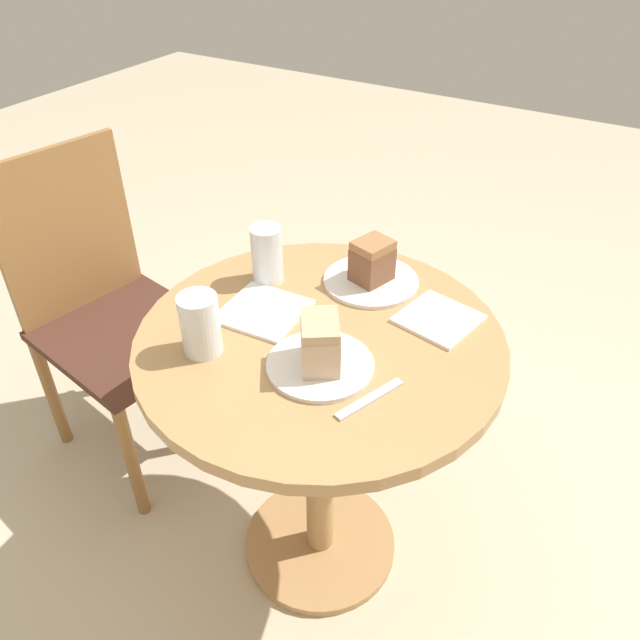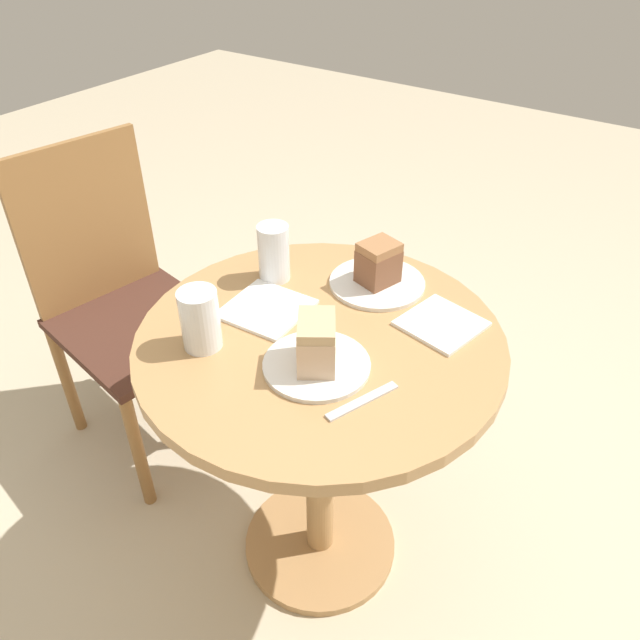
{
  "view_description": "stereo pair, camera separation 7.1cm",
  "coord_description": "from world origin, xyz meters",
  "px_view_note": "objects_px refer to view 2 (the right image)",
  "views": [
    {
      "loc": [
        -0.88,
        -0.52,
        1.54
      ],
      "look_at": [
        0.0,
        0.0,
        0.78
      ],
      "focal_mm": 35.0,
      "sensor_mm": 36.0,
      "label": 1
    },
    {
      "loc": [
        -0.84,
        -0.58,
        1.54
      ],
      "look_at": [
        0.0,
        0.0,
        0.78
      ],
      "focal_mm": 35.0,
      "sensor_mm": 36.0,
      "label": 2
    }
  ],
  "objects_px": {
    "chair": "(125,303)",
    "glass_lemonade": "(274,255)",
    "plate_near": "(317,365)",
    "plate_far": "(378,283)",
    "cake_slice_far": "(380,263)",
    "cake_slice_near": "(316,342)",
    "glass_water": "(200,322)"
  },
  "relations": [
    {
      "from": "chair",
      "to": "glass_lemonade",
      "type": "bearing_deg",
      "value": -74.77
    },
    {
      "from": "plate_near",
      "to": "plate_far",
      "type": "distance_m",
      "value": 0.32
    },
    {
      "from": "cake_slice_far",
      "to": "glass_lemonade",
      "type": "height_order",
      "value": "glass_lemonade"
    },
    {
      "from": "chair",
      "to": "cake_slice_near",
      "type": "bearing_deg",
      "value": -90.91
    },
    {
      "from": "plate_near",
      "to": "cake_slice_near",
      "type": "relative_size",
      "value": 1.7
    },
    {
      "from": "plate_near",
      "to": "cake_slice_near",
      "type": "xyz_separation_m",
      "value": [
        0.0,
        0.0,
        0.06
      ]
    },
    {
      "from": "chair",
      "to": "cake_slice_far",
      "type": "distance_m",
      "value": 0.84
    },
    {
      "from": "chair",
      "to": "cake_slice_far",
      "type": "bearing_deg",
      "value": -67.9
    },
    {
      "from": "plate_far",
      "to": "glass_water",
      "type": "distance_m",
      "value": 0.44
    },
    {
      "from": "plate_near",
      "to": "glass_water",
      "type": "relative_size",
      "value": 1.64
    },
    {
      "from": "glass_lemonade",
      "to": "glass_water",
      "type": "xyz_separation_m",
      "value": [
        -0.28,
        -0.04,
        -0.0
      ]
    },
    {
      "from": "plate_far",
      "to": "chair",
      "type": "bearing_deg",
      "value": 101.72
    },
    {
      "from": "plate_far",
      "to": "glass_lemonade",
      "type": "relative_size",
      "value": 1.63
    },
    {
      "from": "cake_slice_near",
      "to": "cake_slice_far",
      "type": "relative_size",
      "value": 1.22
    },
    {
      "from": "chair",
      "to": "cake_slice_near",
      "type": "xyz_separation_m",
      "value": [
        -0.16,
        -0.81,
        0.32
      ]
    },
    {
      "from": "plate_near",
      "to": "glass_lemonade",
      "type": "xyz_separation_m",
      "value": [
        0.21,
        0.26,
        0.06
      ]
    },
    {
      "from": "glass_lemonade",
      "to": "glass_water",
      "type": "bearing_deg",
      "value": -172.73
    },
    {
      "from": "cake_slice_far",
      "to": "chair",
      "type": "bearing_deg",
      "value": 101.72
    },
    {
      "from": "chair",
      "to": "plate_near",
      "type": "xyz_separation_m",
      "value": [
        -0.16,
        -0.81,
        0.27
      ]
    },
    {
      "from": "plate_near",
      "to": "glass_water",
      "type": "xyz_separation_m",
      "value": [
        -0.08,
        0.23,
        0.05
      ]
    },
    {
      "from": "plate_far",
      "to": "cake_slice_far",
      "type": "xyz_separation_m",
      "value": [
        0.0,
        0.0,
        0.05
      ]
    },
    {
      "from": "plate_near",
      "to": "cake_slice_far",
      "type": "bearing_deg",
      "value": 8.53
    },
    {
      "from": "plate_near",
      "to": "glass_lemonade",
      "type": "bearing_deg",
      "value": 51.97
    },
    {
      "from": "glass_lemonade",
      "to": "cake_slice_far",
      "type": "bearing_deg",
      "value": -62.8
    },
    {
      "from": "glass_lemonade",
      "to": "glass_water",
      "type": "height_order",
      "value": "glass_lemonade"
    },
    {
      "from": "glass_water",
      "to": "plate_near",
      "type": "bearing_deg",
      "value": -71.76
    },
    {
      "from": "plate_near",
      "to": "cake_slice_far",
      "type": "relative_size",
      "value": 2.07
    },
    {
      "from": "plate_near",
      "to": "cake_slice_near",
      "type": "height_order",
      "value": "cake_slice_near"
    },
    {
      "from": "plate_near",
      "to": "cake_slice_near",
      "type": "distance_m",
      "value": 0.06
    },
    {
      "from": "plate_far",
      "to": "cake_slice_near",
      "type": "xyz_separation_m",
      "value": [
        -0.32,
        -0.05,
        0.06
      ]
    },
    {
      "from": "cake_slice_far",
      "to": "cake_slice_near",
      "type": "bearing_deg",
      "value": -171.47
    },
    {
      "from": "plate_far",
      "to": "cake_slice_far",
      "type": "height_order",
      "value": "cake_slice_far"
    }
  ]
}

